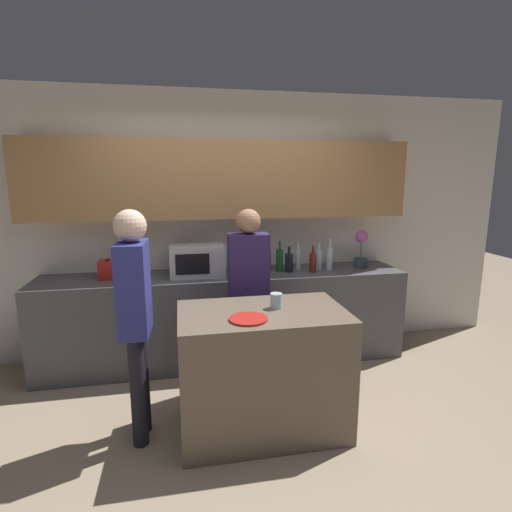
% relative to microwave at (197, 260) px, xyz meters
% --- Properties ---
extents(ground_plane, '(14.00, 14.00, 0.00)m').
position_rel_microwave_xyz_m(ground_plane, '(0.27, -1.41, -1.06)').
color(ground_plane, gray).
extents(back_wall, '(6.40, 0.40, 2.70)m').
position_rel_microwave_xyz_m(back_wall, '(0.27, 0.25, 0.48)').
color(back_wall, silver).
rests_on(back_wall, ground_plane).
extents(back_counter, '(3.60, 0.62, 0.91)m').
position_rel_microwave_xyz_m(back_counter, '(0.27, -0.02, -0.60)').
color(back_counter, '#4C4C51').
rests_on(back_counter, ground_plane).
extents(kitchen_island, '(1.20, 0.72, 0.92)m').
position_rel_microwave_xyz_m(kitchen_island, '(0.41, -1.19, -0.60)').
color(kitchen_island, brown).
rests_on(kitchen_island, ground_plane).
extents(microwave, '(0.52, 0.39, 0.30)m').
position_rel_microwave_xyz_m(microwave, '(0.00, 0.00, 0.00)').
color(microwave, '#B7BABC').
rests_on(microwave, back_counter).
extents(toaster, '(0.26, 0.16, 0.18)m').
position_rel_microwave_xyz_m(toaster, '(-0.78, 0.00, -0.06)').
color(toaster, '#B21E19').
rests_on(toaster, back_counter).
extents(potted_plant, '(0.14, 0.14, 0.40)m').
position_rel_microwave_xyz_m(potted_plant, '(1.71, 0.00, 0.05)').
color(potted_plant, '#333D4C').
rests_on(potted_plant, back_counter).
extents(bottle_0, '(0.08, 0.08, 0.22)m').
position_rel_microwave_xyz_m(bottle_0, '(0.62, 0.10, -0.06)').
color(bottle_0, '#194723').
rests_on(bottle_0, back_counter).
extents(bottle_1, '(0.07, 0.07, 0.28)m').
position_rel_microwave_xyz_m(bottle_1, '(0.72, 0.05, -0.04)').
color(bottle_1, black).
rests_on(bottle_1, back_counter).
extents(bottle_2, '(0.07, 0.07, 0.31)m').
position_rel_microwave_xyz_m(bottle_2, '(0.83, -0.01, -0.03)').
color(bottle_2, '#194723').
rests_on(bottle_2, back_counter).
extents(bottle_3, '(0.08, 0.08, 0.26)m').
position_rel_microwave_xyz_m(bottle_3, '(0.92, -0.05, -0.05)').
color(bottle_3, black).
rests_on(bottle_3, back_counter).
extents(bottle_4, '(0.06, 0.06, 0.27)m').
position_rel_microwave_xyz_m(bottle_4, '(1.04, 0.05, -0.05)').
color(bottle_4, silver).
rests_on(bottle_4, back_counter).
extents(bottle_5, '(0.07, 0.07, 0.27)m').
position_rel_microwave_xyz_m(bottle_5, '(1.14, -0.11, -0.05)').
color(bottle_5, maroon).
rests_on(bottle_5, back_counter).
extents(bottle_6, '(0.07, 0.07, 0.29)m').
position_rel_microwave_xyz_m(bottle_6, '(1.24, -0.02, -0.04)').
color(bottle_6, silver).
rests_on(bottle_6, back_counter).
extents(bottle_7, '(0.06, 0.06, 0.33)m').
position_rel_microwave_xyz_m(bottle_7, '(1.35, -0.05, -0.02)').
color(bottle_7, silver).
rests_on(bottle_7, back_counter).
extents(plate_on_island, '(0.26, 0.26, 0.01)m').
position_rel_microwave_xyz_m(plate_on_island, '(0.27, -1.35, -0.13)').
color(plate_on_island, red).
rests_on(plate_on_island, kitchen_island).
extents(cup_0, '(0.09, 0.09, 0.11)m').
position_rel_microwave_xyz_m(cup_0, '(0.52, -1.15, -0.09)').
color(cup_0, '#A2C7C7').
rests_on(cup_0, kitchen_island).
extents(person_left, '(0.22, 0.35, 1.65)m').
position_rel_microwave_xyz_m(person_left, '(-0.47, -1.15, -0.08)').
color(person_left, black).
rests_on(person_left, ground_plane).
extents(person_center, '(0.34, 0.21, 1.59)m').
position_rel_microwave_xyz_m(person_center, '(0.41, -0.57, -0.12)').
color(person_center, black).
rests_on(person_center, ground_plane).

